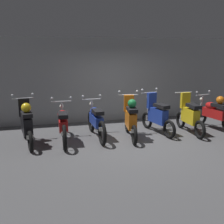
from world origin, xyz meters
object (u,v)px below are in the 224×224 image
object	(u,v)px
motorbike_slot_1	(63,124)
motorbike_slot_0	(26,124)
motorbike_slot_3	(131,118)
motorbike_slot_2	(96,121)
motorbike_slot_6	(214,113)
motorbike_slot_5	(189,116)
motorbike_slot_4	(157,116)

from	to	relation	value
motorbike_slot_1	motorbike_slot_0	bearing A→B (deg)	178.82
motorbike_slot_0	motorbike_slot_3	world-z (taller)	same
motorbike_slot_2	motorbike_slot_6	distance (m)	3.72
motorbike_slot_0	motorbike_slot_5	world-z (taller)	motorbike_slot_0
motorbike_slot_4	motorbike_slot_2	bearing A→B (deg)	-179.54
motorbike_slot_2	motorbike_slot_4	world-z (taller)	motorbike_slot_4
motorbike_slot_3	motorbike_slot_5	xyz separation A→B (m)	(1.85, 0.04, -0.04)
motorbike_slot_2	motorbike_slot_6	bearing A→B (deg)	-1.44
motorbike_slot_5	motorbike_slot_2	bearing A→B (deg)	175.45
motorbike_slot_0	motorbike_slot_4	xyz separation A→B (m)	(3.71, 0.14, -0.04)
motorbike_slot_1	motorbike_slot_6	world-z (taller)	same
motorbike_slot_4	motorbike_slot_1	bearing A→B (deg)	-176.62
motorbike_slot_0	motorbike_slot_2	xyz separation A→B (m)	(1.86, 0.13, -0.08)
motorbike_slot_1	motorbike_slot_3	distance (m)	1.87
motorbike_slot_2	motorbike_slot_0	bearing A→B (deg)	-176.01
motorbike_slot_1	motorbike_slot_6	xyz separation A→B (m)	(4.64, 0.06, 0.04)
motorbike_slot_1	motorbike_slot_2	xyz separation A→B (m)	(0.93, 0.15, 0.00)
motorbike_slot_0	motorbike_slot_1	size ratio (longest dim) A/B	0.86
motorbike_slot_2	motorbike_slot_3	world-z (taller)	motorbike_slot_3
motorbike_slot_2	motorbike_slot_5	distance (m)	2.80
motorbike_slot_3	motorbike_slot_4	bearing A→B (deg)	16.88
motorbike_slot_1	motorbike_slot_2	distance (m)	0.94
motorbike_slot_0	motorbike_slot_3	xyz separation A→B (m)	(2.79, -0.13, 0.00)
motorbike_slot_6	motorbike_slot_1	bearing A→B (deg)	-179.32
motorbike_slot_2	motorbike_slot_4	xyz separation A→B (m)	(1.85, 0.01, 0.04)
motorbike_slot_1	motorbike_slot_4	distance (m)	2.78
motorbike_slot_2	motorbike_slot_6	world-z (taller)	same
motorbike_slot_0	motorbike_slot_1	xyz separation A→B (m)	(0.93, -0.02, -0.08)
motorbike_slot_4	motorbike_slot_5	bearing A→B (deg)	-14.19
motorbike_slot_0	motorbike_slot_5	bearing A→B (deg)	-1.14
motorbike_slot_4	motorbike_slot_5	world-z (taller)	motorbike_slot_4
motorbike_slot_1	motorbike_slot_5	world-z (taller)	motorbike_slot_5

